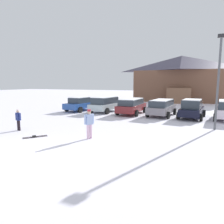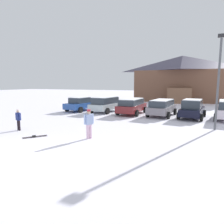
{
  "view_description": "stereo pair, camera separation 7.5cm",
  "coord_description": "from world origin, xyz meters",
  "px_view_note": "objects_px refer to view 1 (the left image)",
  "views": [
    {
      "loc": [
        6.44,
        -5.59,
        3.1
      ],
      "look_at": [
        0.5,
        8.13,
        0.96
      ],
      "focal_mm": 32.0,
      "sensor_mm": 36.0,
      "label": 1
    },
    {
      "loc": [
        6.51,
        -5.56,
        3.1
      ],
      "look_at": [
        0.5,
        8.13,
        0.96
      ],
      "focal_mm": 32.0,
      "sensor_mm": 36.0,
      "label": 2
    }
  ],
  "objects_px": {
    "skier_teen_in_navy_coat": "(18,119)",
    "lamp_post": "(218,78)",
    "parked_silver_wagon": "(105,104)",
    "skier_adult_in_blue_parka": "(89,122)",
    "ski_lodge": "(181,78)",
    "parked_blue_hatchback": "(80,104)",
    "parked_maroon_van": "(132,106)",
    "parked_black_sedan": "(192,109)",
    "parked_grey_wagon": "(162,107)",
    "pair_of_skis": "(35,137)"
  },
  "relations": [
    {
      "from": "parked_blue_hatchback",
      "to": "parked_black_sedan",
      "type": "distance_m",
      "value": 11.84
    },
    {
      "from": "parked_blue_hatchback",
      "to": "pair_of_skis",
      "type": "xyz_separation_m",
      "value": [
        3.68,
        -10.72,
        -0.78
      ]
    },
    {
      "from": "parked_maroon_van",
      "to": "lamp_post",
      "type": "relative_size",
      "value": 0.74
    },
    {
      "from": "skier_adult_in_blue_parka",
      "to": "ski_lodge",
      "type": "bearing_deg",
      "value": 84.75
    },
    {
      "from": "parked_blue_hatchback",
      "to": "skier_teen_in_navy_coat",
      "type": "xyz_separation_m",
      "value": [
        1.46,
        -9.86,
        -0.01
      ]
    },
    {
      "from": "parked_blue_hatchback",
      "to": "skier_teen_in_navy_coat",
      "type": "distance_m",
      "value": 9.97
    },
    {
      "from": "parked_black_sedan",
      "to": "skier_adult_in_blue_parka",
      "type": "distance_m",
      "value": 10.87
    },
    {
      "from": "parked_grey_wagon",
      "to": "lamp_post",
      "type": "xyz_separation_m",
      "value": [
        4.31,
        -4.53,
        2.6
      ]
    },
    {
      "from": "parked_silver_wagon",
      "to": "pair_of_skis",
      "type": "bearing_deg",
      "value": -86.55
    },
    {
      "from": "ski_lodge",
      "to": "skier_teen_in_navy_coat",
      "type": "height_order",
      "value": "ski_lodge"
    },
    {
      "from": "parked_black_sedan",
      "to": "pair_of_skis",
      "type": "bearing_deg",
      "value": -127.53
    },
    {
      "from": "parked_grey_wagon",
      "to": "parked_blue_hatchback",
      "type": "bearing_deg",
      "value": -179.58
    },
    {
      "from": "ski_lodge",
      "to": "skier_adult_in_blue_parka",
      "type": "distance_m",
      "value": 28.02
    },
    {
      "from": "parked_grey_wagon",
      "to": "ski_lodge",
      "type": "bearing_deg",
      "value": 89.44
    },
    {
      "from": "parked_maroon_van",
      "to": "parked_blue_hatchback",
      "type": "bearing_deg",
      "value": -179.95
    },
    {
      "from": "skier_teen_in_navy_coat",
      "to": "lamp_post",
      "type": "height_order",
      "value": "lamp_post"
    },
    {
      "from": "ski_lodge",
      "to": "skier_adult_in_blue_parka",
      "type": "bearing_deg",
      "value": -95.25
    },
    {
      "from": "lamp_post",
      "to": "skier_teen_in_navy_coat",
      "type": "bearing_deg",
      "value": -155.73
    },
    {
      "from": "parked_maroon_van",
      "to": "skier_adult_in_blue_parka",
      "type": "height_order",
      "value": "skier_adult_in_blue_parka"
    },
    {
      "from": "skier_teen_in_navy_coat",
      "to": "parked_silver_wagon",
      "type": "bearing_deg",
      "value": 81.26
    },
    {
      "from": "ski_lodge",
      "to": "pair_of_skis",
      "type": "height_order",
      "value": "ski_lodge"
    },
    {
      "from": "parked_grey_wagon",
      "to": "pair_of_skis",
      "type": "xyz_separation_m",
      "value": [
        -5.45,
        -10.78,
        -0.83
      ]
    },
    {
      "from": "parked_blue_hatchback",
      "to": "pair_of_skis",
      "type": "height_order",
      "value": "parked_blue_hatchback"
    },
    {
      "from": "ski_lodge",
      "to": "parked_grey_wagon",
      "type": "distance_m",
      "value": 18.23
    },
    {
      "from": "parked_blue_hatchback",
      "to": "pair_of_skis",
      "type": "distance_m",
      "value": 11.36
    },
    {
      "from": "pair_of_skis",
      "to": "parked_blue_hatchback",
      "type": "bearing_deg",
      "value": 108.97
    },
    {
      "from": "parked_black_sedan",
      "to": "parked_grey_wagon",
      "type": "bearing_deg",
      "value": 176.34
    },
    {
      "from": "parked_maroon_van",
      "to": "parked_black_sedan",
      "type": "height_order",
      "value": "parked_black_sedan"
    },
    {
      "from": "parked_black_sedan",
      "to": "pair_of_skis",
      "type": "relative_size",
      "value": 3.64
    },
    {
      "from": "parked_silver_wagon",
      "to": "parked_black_sedan",
      "type": "bearing_deg",
      "value": -2.46
    },
    {
      "from": "ski_lodge",
      "to": "parked_black_sedan",
      "type": "relative_size",
      "value": 3.6
    },
    {
      "from": "parked_blue_hatchback",
      "to": "ski_lodge",
      "type": "bearing_deg",
      "value": 62.69
    },
    {
      "from": "skier_adult_in_blue_parka",
      "to": "skier_teen_in_navy_coat",
      "type": "relative_size",
      "value": 1.19
    },
    {
      "from": "lamp_post",
      "to": "skier_adult_in_blue_parka",
      "type": "bearing_deg",
      "value": -141.84
    },
    {
      "from": "parked_silver_wagon",
      "to": "skier_teen_in_navy_coat",
      "type": "height_order",
      "value": "parked_silver_wagon"
    },
    {
      "from": "parked_grey_wagon",
      "to": "pair_of_skis",
      "type": "bearing_deg",
      "value": -116.8
    },
    {
      "from": "parked_blue_hatchback",
      "to": "lamp_post",
      "type": "bearing_deg",
      "value": -18.37
    },
    {
      "from": "pair_of_skis",
      "to": "lamp_post",
      "type": "distance_m",
      "value": 12.09
    },
    {
      "from": "parked_blue_hatchback",
      "to": "parked_silver_wagon",
      "type": "height_order",
      "value": "parked_silver_wagon"
    },
    {
      "from": "parked_maroon_van",
      "to": "parked_grey_wagon",
      "type": "relative_size",
      "value": 1.01
    },
    {
      "from": "parked_blue_hatchback",
      "to": "parked_grey_wagon",
      "type": "xyz_separation_m",
      "value": [
        9.13,
        0.07,
        0.05
      ]
    },
    {
      "from": "ski_lodge",
      "to": "parked_grey_wagon",
      "type": "relative_size",
      "value": 3.53
    },
    {
      "from": "ski_lodge",
      "to": "parked_maroon_van",
      "type": "distance_m",
      "value": 18.56
    },
    {
      "from": "parked_grey_wagon",
      "to": "skier_adult_in_blue_parka",
      "type": "relative_size",
      "value": 2.73
    },
    {
      "from": "skier_teen_in_navy_coat",
      "to": "lamp_post",
      "type": "distance_m",
      "value": 13.4
    },
    {
      "from": "parked_blue_hatchback",
      "to": "parked_maroon_van",
      "type": "relative_size",
      "value": 0.94
    },
    {
      "from": "parked_grey_wagon",
      "to": "parked_silver_wagon",
      "type": "bearing_deg",
      "value": 178.07
    },
    {
      "from": "parked_maroon_van",
      "to": "lamp_post",
      "type": "xyz_separation_m",
      "value": [
        7.33,
        -4.47,
        2.59
      ]
    },
    {
      "from": "skier_adult_in_blue_parka",
      "to": "skier_teen_in_navy_coat",
      "type": "xyz_separation_m",
      "value": [
        -5.29,
        -0.15,
        -0.15
      ]
    },
    {
      "from": "parked_silver_wagon",
      "to": "lamp_post",
      "type": "bearing_deg",
      "value": -24.45
    }
  ]
}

